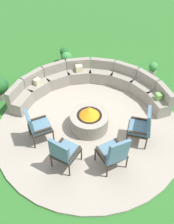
# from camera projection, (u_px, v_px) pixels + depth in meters

# --- Properties ---
(ground_plane) EXTENTS (24.00, 24.00, 0.00)m
(ground_plane) POSITION_uv_depth(u_px,v_px,m) (89.00, 128.00, 7.47)
(ground_plane) COLOR #2D6B28
(patio_circle) EXTENTS (5.16, 5.16, 0.06)m
(patio_circle) POSITION_uv_depth(u_px,v_px,m) (89.00, 127.00, 7.45)
(patio_circle) COLOR #9E9384
(patio_circle) RESTS_ON ground_plane
(fire_pit) EXTENTS (1.05, 1.05, 0.74)m
(fire_pit) POSITION_uv_depth(u_px,v_px,m) (89.00, 119.00, 7.23)
(fire_pit) COLOR gray
(fire_pit) RESTS_ON patio_circle
(curved_stone_bench) EXTENTS (4.47, 2.76, 0.75)m
(curved_stone_bench) POSITION_uv_depth(u_px,v_px,m) (90.00, 84.00, 8.35)
(curved_stone_bench) COLOR gray
(curved_stone_bench) RESTS_ON patio_circle
(lounge_chair_front_left) EXTENTS (0.63, 0.58, 1.01)m
(lounge_chair_front_left) POSITION_uv_depth(u_px,v_px,m) (36.00, 125.00, 6.73)
(lounge_chair_front_left) COLOR #2D2319
(lounge_chair_front_left) RESTS_ON patio_circle
(lounge_chair_front_right) EXTENTS (0.80, 0.81, 1.06)m
(lounge_chair_front_right) POSITION_uv_depth(u_px,v_px,m) (64.00, 152.00, 6.12)
(lounge_chair_front_right) COLOR #2D2319
(lounge_chair_front_right) RESTS_ON patio_circle
(lounge_chair_back_left) EXTENTS (0.70, 0.70, 1.06)m
(lounge_chair_back_left) POSITION_uv_depth(u_px,v_px,m) (114.00, 152.00, 6.10)
(lounge_chair_back_left) COLOR #2D2319
(lounge_chair_back_left) RESTS_ON patio_circle
(lounge_chair_back_right) EXTENTS (0.77, 0.80, 1.09)m
(lounge_chair_back_right) POSITION_uv_depth(u_px,v_px,m) (142.00, 126.00, 6.69)
(lounge_chair_back_right) COLOR #2D2319
(lounge_chair_back_right) RESTS_ON patio_circle
(potted_plant_0) EXTENTS (0.30, 0.30, 0.61)m
(potted_plant_0) POSITION_uv_depth(u_px,v_px,m) (153.00, 70.00, 8.95)
(potted_plant_0) COLOR #A89E8E
(potted_plant_0) RESTS_ON ground_plane
(potted_plant_1) EXTENTS (0.38, 0.38, 0.67)m
(potted_plant_1) POSITION_uv_depth(u_px,v_px,m) (67.00, 60.00, 9.32)
(potted_plant_1) COLOR #A89E8E
(potted_plant_1) RESTS_ON ground_plane
(potted_plant_2) EXTENTS (0.31, 0.31, 0.60)m
(potted_plant_2) POSITION_uv_depth(u_px,v_px,m) (64.00, 55.00, 9.66)
(potted_plant_2) COLOR #A89E8E
(potted_plant_2) RESTS_ON ground_plane
(potted_plant_3) EXTENTS (0.52, 0.52, 0.73)m
(potted_plant_3) POSITION_uv_depth(u_px,v_px,m) (0.00, 87.00, 8.17)
(potted_plant_3) COLOR #A89E8E
(potted_plant_3) RESTS_ON ground_plane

